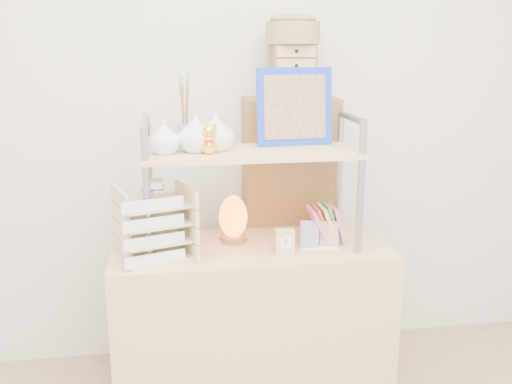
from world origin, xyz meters
TOP-DOWN VIEW (x-y plane):
  - room_shell at (0.00, 0.39)m, footprint 3.42×3.41m
  - desk at (0.00, 1.20)m, footprint 1.20×0.50m
  - cabinet at (0.25, 1.57)m, footprint 0.45×0.25m
  - hutch at (-0.05, 1.21)m, footprint 0.90×0.34m
  - letter_tray at (-0.41, 1.13)m, footprint 0.33×0.32m
  - salt_lamp at (-0.07, 1.27)m, footprint 0.14×0.13m
  - desk_clock at (0.12, 1.08)m, footprint 0.08×0.04m
  - postcard_stand at (0.28, 1.13)m, footprint 0.17×0.07m
  - drawer_chest at (0.25, 1.55)m, footprint 0.20×0.16m
  - woven_basket at (0.25, 1.55)m, footprint 0.25×0.25m

SIDE VIEW (x-z plane):
  - desk at x=0.00m, z-range 0.00..0.75m
  - cabinet at x=0.25m, z-range 0.00..1.35m
  - postcard_stand at x=0.28m, z-range 0.72..0.85m
  - desk_clock at x=0.12m, z-range 0.75..0.86m
  - salt_lamp at x=-0.07m, z-range 0.75..0.96m
  - letter_tray at x=-0.41m, z-range 0.72..1.04m
  - hutch at x=-0.05m, z-range 0.80..1.56m
  - drawer_chest at x=0.25m, z-range 1.35..1.60m
  - woven_basket at x=0.25m, z-range 1.60..1.70m
  - room_shell at x=0.00m, z-range 0.39..3.00m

